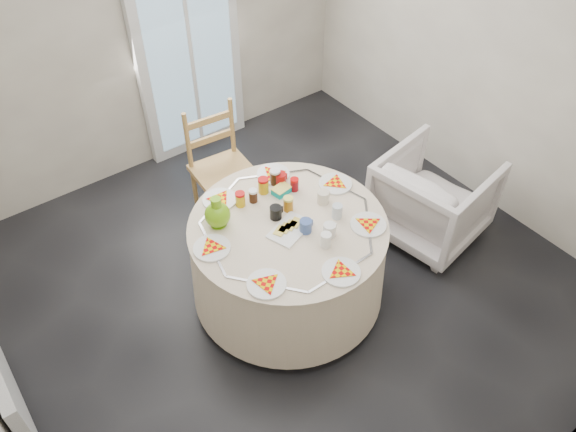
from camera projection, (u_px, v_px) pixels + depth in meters
floor at (285, 282)px, 4.28m from camera, size 4.00×4.00×0.00m
wall_back at (137, 27)px, 4.55m from camera, size 4.00×0.02×2.60m
wall_right at (496, 50)px, 4.26m from camera, size 0.02×4.00×2.60m
glass_door at (188, 44)px, 4.86m from camera, size 1.00×0.08×2.10m
table at (288, 260)px, 3.95m from camera, size 1.37×1.37×0.69m
wooden_chair at (224, 173)px, 4.49m from camera, size 0.49×0.47×1.01m
armchair at (434, 195)px, 4.42m from camera, size 0.85×0.89×0.80m
place_settings at (288, 219)px, 3.68m from camera, size 1.61×1.61×0.02m
jar_cluster at (266, 187)px, 3.83m from camera, size 0.50×0.36×0.13m
butter_tub at (281, 186)px, 3.90m from camera, size 0.14×0.11×0.05m
green_pitcher at (217, 208)px, 3.61m from camera, size 0.23×0.23×0.22m
cheese_platter at (290, 225)px, 3.64m from camera, size 0.34×0.28×0.04m
mugs_glasses at (308, 207)px, 3.71m from camera, size 0.81×0.81×0.11m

